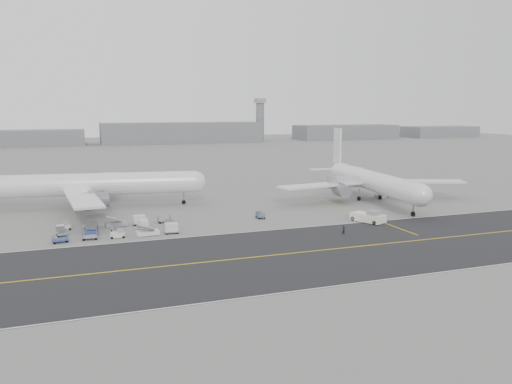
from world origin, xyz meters
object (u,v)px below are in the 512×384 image
object	(u,v)px
jet_bridge	(358,182)
ground_crew_a	(344,230)
airliner_a	(89,185)
airliner_b	(371,181)
control_tower	(260,119)
pushback_tug	(369,217)

from	to	relation	value
jet_bridge	ground_crew_a	xyz separation A→B (m)	(-22.09, -32.14, -3.43)
airliner_a	airliner_b	xyz separation A→B (m)	(67.71, -13.58, -0.40)
airliner_a	jet_bridge	bearing A→B (deg)	-91.30
ground_crew_a	jet_bridge	bearing A→B (deg)	39.39
control_tower	ground_crew_a	distance (m)	287.61
control_tower	airliner_a	xyz separation A→B (m)	(-126.31, -232.01, -10.78)
airliner_b	airliner_a	bearing A→B (deg)	174.18
control_tower	airliner_b	world-z (taller)	control_tower
ground_crew_a	control_tower	bearing A→B (deg)	57.15
control_tower	jet_bridge	world-z (taller)	control_tower
airliner_b	jet_bridge	size ratio (longest dim) A/B	3.09
ground_crew_a	airliner_b	bearing A→B (deg)	34.59
control_tower	ground_crew_a	size ratio (longest dim) A/B	17.41
airliner_b	pushback_tug	distance (m)	26.22
airliner_a	ground_crew_a	distance (m)	61.43
control_tower	airliner_a	bearing A→B (deg)	-118.56
pushback_tug	ground_crew_a	xyz separation A→B (m)	(-10.08, -7.66, -0.16)
jet_bridge	pushback_tug	bearing A→B (deg)	-113.53
airliner_a	ground_crew_a	bearing A→B (deg)	-126.51
jet_bridge	ground_crew_a	bearing A→B (deg)	-121.90
pushback_tug	jet_bridge	world-z (taller)	jet_bridge
pushback_tug	jet_bridge	bearing A→B (deg)	40.50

